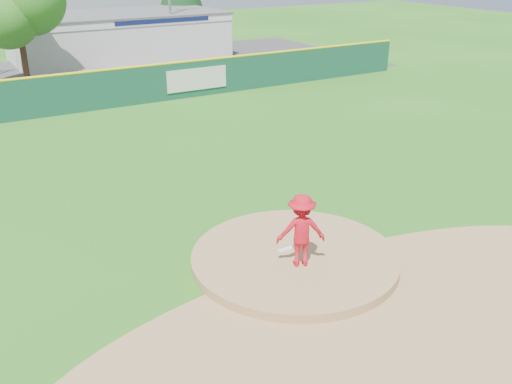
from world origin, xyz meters
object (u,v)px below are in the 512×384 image
van (102,78)px  pool_building_grp (119,36)px  pitcher (301,230)px  deciduous_tree (16,8)px

van → pool_building_grp: 10.30m
pitcher → van: 23.22m
pitcher → deciduous_tree: deciduous_tree is taller
pitcher → deciduous_tree: bearing=-61.4°
pitcher → deciduous_tree: 25.77m
pool_building_grp → pitcher: bearing=-100.8°
van → pool_building_grp: size_ratio=0.30×
pitcher → van: size_ratio=0.42×
deciduous_tree → pool_building_grp: bearing=41.2°
pool_building_grp → deciduous_tree: 11.01m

